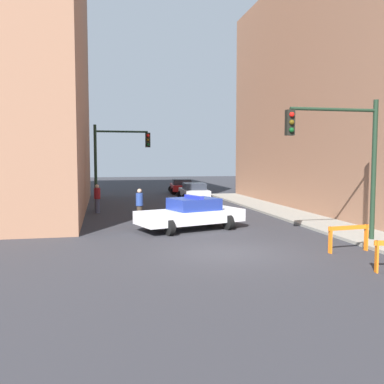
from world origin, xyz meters
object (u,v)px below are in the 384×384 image
(police_car, at_px, (191,213))
(parked_car_mid, at_px, (182,186))
(pedestrian_crossing, at_px, (140,205))
(pedestrian_corner, at_px, (97,198))
(barrier_mid, at_px, (349,234))
(traffic_light_far, at_px, (114,155))
(parked_car_near, at_px, (194,191))
(traffic_light_near, at_px, (346,148))

(police_car, distance_m, parked_car_mid, 19.69)
(police_car, distance_m, pedestrian_crossing, 3.44)
(police_car, relative_size, pedestrian_corner, 3.04)
(police_car, xyz_separation_m, parked_car_mid, (3.20, 19.43, -0.05))
(police_car, bearing_deg, pedestrian_crossing, 18.26)
(barrier_mid, bearing_deg, pedestrian_corner, 123.97)
(police_car, xyz_separation_m, pedestrian_corner, (-4.12, 6.90, 0.14))
(police_car, bearing_deg, barrier_mid, -160.57)
(traffic_light_far, height_order, police_car, traffic_light_far)
(traffic_light_far, bearing_deg, police_car, -69.51)
(pedestrian_crossing, xyz_separation_m, barrier_mid, (6.30, -8.32, -0.24))
(police_car, xyz_separation_m, barrier_mid, (4.27, -5.55, -0.11))
(traffic_light_far, xyz_separation_m, barrier_mid, (7.37, -13.87, -2.78))
(parked_car_near, distance_m, parked_car_mid, 6.23)
(traffic_light_near, bearing_deg, pedestrian_crossing, 135.01)
(traffic_light_far, relative_size, pedestrian_corner, 3.13)
(traffic_light_near, xyz_separation_m, parked_car_mid, (-1.73, 23.62, -2.86))
(parked_car_near, xyz_separation_m, parked_car_mid, (0.20, 6.23, 0.00))
(parked_car_near, bearing_deg, parked_car_mid, 91.14)
(police_car, relative_size, parked_car_near, 1.15)
(parked_car_mid, relative_size, barrier_mid, 2.79)
(traffic_light_far, height_order, parked_car_near, traffic_light_far)
(parked_car_near, xyz_separation_m, pedestrian_crossing, (-5.04, -10.43, 0.19))
(pedestrian_crossing, relative_size, pedestrian_corner, 1.00)
(parked_car_near, bearing_deg, police_car, -99.84)
(traffic_light_near, height_order, pedestrian_corner, traffic_light_near)
(police_car, bearing_deg, parked_car_near, -30.92)
(traffic_light_far, bearing_deg, parked_car_near, 38.62)
(traffic_light_near, distance_m, parked_car_near, 17.73)
(traffic_light_far, bearing_deg, parked_car_mid, 60.42)
(police_car, height_order, parked_car_near, police_car)
(traffic_light_far, relative_size, police_car, 1.03)
(parked_car_mid, distance_m, pedestrian_crossing, 17.46)
(parked_car_mid, bearing_deg, pedestrian_corner, -114.65)
(police_car, xyz_separation_m, parked_car_near, (3.00, 13.20, -0.05))
(pedestrian_corner, relative_size, barrier_mid, 1.04)
(parked_car_mid, distance_m, pedestrian_corner, 14.51)
(parked_car_mid, relative_size, pedestrian_crossing, 2.68)
(traffic_light_near, relative_size, police_car, 1.03)
(parked_car_mid, bearing_deg, police_car, -93.70)
(police_car, relative_size, barrier_mid, 3.16)
(traffic_light_far, distance_m, barrier_mid, 15.95)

